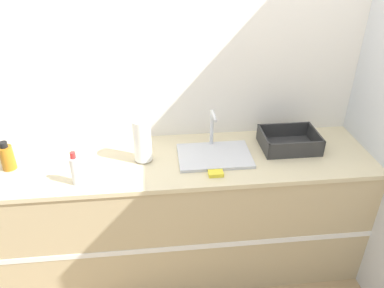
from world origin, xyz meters
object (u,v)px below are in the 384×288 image
Objects in this scene: bottle_white_spray at (76,170)px; bottle_amber at (7,157)px; paper_towel_roll at (142,141)px; sink at (214,154)px; dish_rack at (289,142)px.

bottle_white_spray is 0.49m from bottle_amber.
paper_towel_roll is 1.36× the size of bottle_white_spray.
paper_towel_roll reaches higher than sink.
sink reaches higher than bottle_amber.
paper_towel_roll is 0.76× the size of dish_rack.
bottle_amber is (-0.82, -0.01, -0.06)m from paper_towel_roll.
bottle_amber is (-1.28, -0.00, 0.06)m from sink.
sink is 2.23× the size of bottle_white_spray.
sink is at bearing 0.08° from bottle_amber.
dish_rack is 1.80m from bottle_amber.
paper_towel_roll is 1.54× the size of bottle_amber.
bottle_white_spray is at bearing -166.28° from sink.
bottle_white_spray reaches higher than dish_rack.
paper_towel_roll is at bearing 0.38° from bottle_amber.
paper_towel_roll is at bearing 179.55° from sink.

